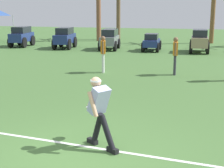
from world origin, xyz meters
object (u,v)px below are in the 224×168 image
Objects in this scene: parked_car_slot_b at (65,37)px; parked_car_slot_d at (152,42)px; parked_car_slot_e at (200,40)px; teammate_midfield at (103,51)px; parked_car_slot_a at (22,36)px; frisbee_thrower at (99,109)px; teammate_deep at (175,52)px; parked_car_slot_c at (110,39)px; frisbee_in_flight at (92,107)px.

parked_car_slot_d is at bearing 1.39° from parked_car_slot_b.
parked_car_slot_b is 8.87m from parked_car_slot_e.
teammate_midfield is 9.28m from parked_car_slot_b.
parked_car_slot_a is 12.30m from parked_car_slot_e.
parked_car_slot_b is at bearing 114.28° from frisbee_thrower.
teammate_deep is at bearing 83.58° from frisbee_thrower.
parked_car_slot_e is (8.87, 0.13, 0.00)m from parked_car_slot_b.
parked_car_slot_e reaches higher than parked_car_slot_c.
teammate_deep is (1.19, 7.55, 0.25)m from frisbee_in_flight.
parked_car_slot_a is 6.55m from parked_car_slot_c.
frisbee_in_flight is 15.46m from parked_car_slot_e.
teammate_deep reaches higher than frisbee_thrower.
parked_car_slot_d is (0.97, 8.01, -0.38)m from teammate_midfield.
parked_car_slot_e is (0.93, 7.76, -0.20)m from teammate_deep.
frisbee_thrower is at bearing -85.86° from parked_car_slot_d.
teammate_midfield is at bearing -57.91° from parked_car_slot_b.
parked_car_slot_d is (-2.04, 7.78, -0.38)m from teammate_deep.
frisbee_in_flight is at bearing -98.98° from teammate_deep.
teammate_deep is 13.88m from parked_car_slot_a.
parked_car_slot_e reaches higher than frisbee_in_flight.
parked_car_slot_a is at bearing 178.81° from parked_car_slot_d.
parked_car_slot_a is 1.10× the size of parked_car_slot_d.
parked_car_slot_b is at bearing 122.09° from teammate_midfield.
parked_car_slot_e is (5.75, 0.02, 0.02)m from parked_car_slot_c.
parked_car_slot_b and parked_car_slot_e have the same top height.
frisbee_thrower is at bearing -56.74° from parked_car_slot_a.
parked_car_slot_e is at bearing 0.83° from parked_car_slot_b.
parked_car_slot_b is 1.03× the size of parked_car_slot_e.
parked_car_slot_d is at bearing -1.19° from parked_car_slot_a.
parked_car_slot_e is (1.83, 15.75, -0.06)m from frisbee_thrower.
parked_car_slot_b is 0.98× the size of parked_car_slot_c.
parked_car_slot_c is (-1.80, 7.98, -0.22)m from teammate_midfield.
frisbee_in_flight is at bearing -97.90° from parked_car_slot_e.
frisbee_thrower reaches higher than frisbee_in_flight.
parked_car_slot_a is 9.33m from parked_car_slot_d.
parked_car_slot_d is (9.33, -0.19, -0.18)m from parked_car_slot_a.
parked_car_slot_b is at bearing 113.97° from frisbee_in_flight.
teammate_deep is at bearing -96.84° from parked_car_slot_e.
parked_car_slot_d is at bearing 83.07° from teammate_midfield.
parked_car_slot_c is at bearing 121.89° from teammate_deep.
teammate_deep is 0.64× the size of parked_car_slot_b.
teammate_deep reaches higher than parked_car_slot_a.
parked_car_slot_e is (12.30, -0.21, 0.00)m from parked_car_slot_a.
parked_car_slot_c is 1.05× the size of parked_car_slot_e.
frisbee_in_flight is at bearing -56.76° from parked_car_slot_a.
teammate_midfield is (-1.82, 7.32, 0.25)m from frisbee_in_flight.
frisbee_thrower is 4.59× the size of frisbee_in_flight.
parked_car_slot_b reaches higher than frisbee_in_flight.
parked_car_slot_b is at bearing 136.15° from teammate_deep.
parked_car_slot_a is (-10.47, 15.96, -0.06)m from frisbee_thrower.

